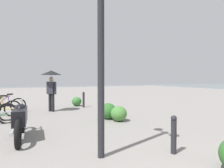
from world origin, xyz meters
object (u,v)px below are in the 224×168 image
bicycle_purple (6,106)px  lamppost (101,15)px  pedestrian (51,79)px  bollard_mid (84,99)px  motorcycle (20,120)px  bollard_near (174,134)px

bicycle_purple → lamppost: bearing=-161.1°
pedestrian → bollard_mid: (0.60, -1.82, -1.14)m
motorcycle → bollard_mid: (4.57, -3.16, -0.04)m
motorcycle → bollard_near: (-2.59, -3.02, -0.07)m
bicycle_purple → pedestrian: bearing=-100.3°
bicycle_purple → bollard_near: size_ratio=2.09×
bicycle_purple → bollard_near: 7.85m
motorcycle → bollard_near: size_ratio=2.61×
bicycle_purple → pedestrian: size_ratio=0.86×
lamppost → bollard_near: 2.93m
motorcycle → bicycle_purple: motorcycle is taller
lamppost → bollard_near: (-0.50, -1.49, -2.47)m
motorcycle → pedestrian: bearing=-18.6°
pedestrian → bollard_near: bearing=-165.6°
lamppost → motorcycle: bearing=36.1°
motorcycle → bollard_near: bearing=-130.7°
lamppost → bollard_near: lamppost is taller
bicycle_purple → pedestrian: 2.39m
bicycle_purple → bollard_near: (-6.93, -3.69, 0.08)m
pedestrian → bollard_near: size_ratio=2.44×
motorcycle → bollard_mid: bearing=-34.6°
pedestrian → bollard_near: 6.87m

